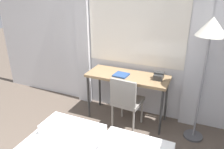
% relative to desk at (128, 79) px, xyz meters
% --- Properties ---
extents(wall_back_with_window, '(5.04, 0.13, 2.70)m').
position_rel_desk_xyz_m(wall_back_with_window, '(-0.22, 0.32, 0.66)').
color(wall_back_with_window, silver).
rests_on(wall_back_with_window, ground_plane).
extents(desk, '(1.23, 0.48, 0.76)m').
position_rel_desk_xyz_m(desk, '(0.00, 0.00, 0.00)').
color(desk, '#937551').
rests_on(desk, ground_plane).
extents(desk_chair, '(0.43, 0.43, 0.83)m').
position_rel_desk_xyz_m(desk_chair, '(0.07, -0.23, -0.21)').
color(desk_chair, gray).
rests_on(desk_chair, ground_plane).
extents(standing_lamp, '(0.37, 0.37, 1.69)m').
position_rel_desk_xyz_m(standing_lamp, '(1.04, -0.06, 0.77)').
color(standing_lamp, '#4C4C51').
rests_on(standing_lamp, ground_plane).
extents(telephone, '(0.14, 0.19, 0.10)m').
position_rel_desk_xyz_m(telephone, '(0.46, 0.05, 0.12)').
color(telephone, '#2D2D2D').
rests_on(telephone, desk).
extents(book, '(0.22, 0.22, 0.02)m').
position_rel_desk_xyz_m(book, '(-0.08, -0.06, 0.08)').
color(book, navy).
rests_on(book, desk).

